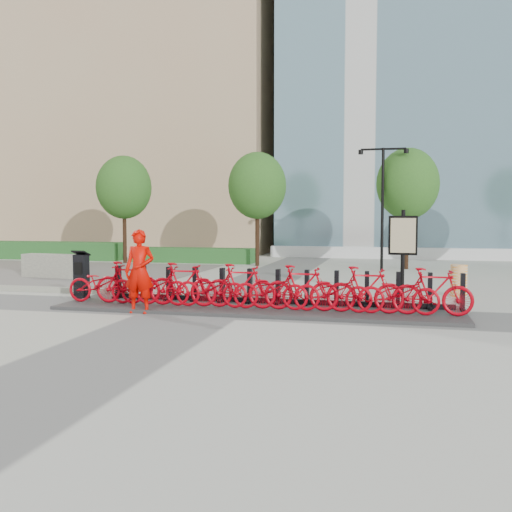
% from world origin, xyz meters
% --- Properties ---
extents(ground, '(120.00, 120.00, 0.00)m').
position_xyz_m(ground, '(0.00, 0.00, 0.00)').
color(ground, '#ADAEA5').
extents(tan_building, '(26.00, 16.00, 30.00)m').
position_xyz_m(tan_building, '(-16.00, 26.00, 15.00)').
color(tan_building, tan).
rests_on(tan_building, ground).
extents(gravel_patch, '(14.00, 14.00, 0.00)m').
position_xyz_m(gravel_patch, '(-10.00, 7.00, 0.01)').
color(gravel_patch, slate).
rests_on(gravel_patch, ground).
extents(hedge_a, '(10.00, 1.40, 0.90)m').
position_xyz_m(hedge_a, '(-14.00, 13.50, 0.45)').
color(hedge_a, '#225A27').
rests_on(hedge_a, ground).
extents(hedge_b, '(6.00, 1.20, 0.70)m').
position_xyz_m(hedge_b, '(-5.00, 13.20, 0.35)').
color(hedge_b, '#225A27').
rests_on(hedge_b, ground).
extents(tree_0, '(2.60, 2.60, 5.10)m').
position_xyz_m(tree_0, '(-8.00, 12.00, 3.59)').
color(tree_0, black).
rests_on(tree_0, ground).
extents(tree_1, '(2.60, 2.60, 5.10)m').
position_xyz_m(tree_1, '(-1.50, 12.00, 3.59)').
color(tree_1, black).
rests_on(tree_1, ground).
extents(tree_2, '(2.60, 2.60, 5.10)m').
position_xyz_m(tree_2, '(5.00, 12.00, 3.59)').
color(tree_2, black).
rests_on(tree_2, ground).
extents(streetlamp, '(2.00, 0.20, 5.00)m').
position_xyz_m(streetlamp, '(4.00, 11.00, 3.13)').
color(streetlamp, black).
rests_on(streetlamp, ground).
extents(dock_pad, '(9.60, 2.40, 0.08)m').
position_xyz_m(dock_pad, '(1.30, 0.30, 0.04)').
color(dock_pad, '#333333').
rests_on(dock_pad, ground).
extents(dock_rail_posts, '(8.74, 0.50, 0.85)m').
position_xyz_m(dock_rail_posts, '(1.72, 0.77, 0.51)').
color(dock_rail_posts, black).
rests_on(dock_rail_posts, dock_pad).
extents(bike_0, '(1.78, 0.62, 0.93)m').
position_xyz_m(bike_0, '(-2.60, -0.05, 0.55)').
color(bike_0, '#AE000C').
rests_on(bike_0, dock_pad).
extents(bike_1, '(1.73, 0.49, 1.04)m').
position_xyz_m(bike_1, '(-1.88, -0.05, 0.60)').
color(bike_1, '#AE000C').
rests_on(bike_1, dock_pad).
extents(bike_2, '(1.78, 0.62, 0.93)m').
position_xyz_m(bike_2, '(-1.16, -0.05, 0.55)').
color(bike_2, '#AE000C').
rests_on(bike_2, dock_pad).
extents(bike_3, '(1.73, 0.49, 1.04)m').
position_xyz_m(bike_3, '(-0.44, -0.05, 0.60)').
color(bike_3, '#AE000C').
rests_on(bike_3, dock_pad).
extents(bike_4, '(1.78, 0.62, 0.93)m').
position_xyz_m(bike_4, '(0.28, -0.05, 0.55)').
color(bike_4, '#AE000C').
rests_on(bike_4, dock_pad).
extents(bike_5, '(1.73, 0.49, 1.04)m').
position_xyz_m(bike_5, '(1.00, -0.05, 0.60)').
color(bike_5, '#AE000C').
rests_on(bike_5, dock_pad).
extents(bike_6, '(1.78, 0.62, 0.93)m').
position_xyz_m(bike_6, '(1.72, -0.05, 0.55)').
color(bike_6, '#AE000C').
rests_on(bike_6, dock_pad).
extents(bike_7, '(1.73, 0.49, 1.04)m').
position_xyz_m(bike_7, '(2.44, -0.05, 0.60)').
color(bike_7, '#AE000C').
rests_on(bike_7, dock_pad).
extents(bike_8, '(1.78, 0.62, 0.93)m').
position_xyz_m(bike_8, '(3.16, -0.05, 0.55)').
color(bike_8, '#AE000C').
rests_on(bike_8, dock_pad).
extents(bike_9, '(1.73, 0.49, 1.04)m').
position_xyz_m(bike_9, '(3.88, -0.05, 0.60)').
color(bike_9, '#AE000C').
rests_on(bike_9, dock_pad).
extents(bike_10, '(1.78, 0.62, 0.93)m').
position_xyz_m(bike_10, '(4.60, -0.05, 0.55)').
color(bike_10, '#AE000C').
rests_on(bike_10, dock_pad).
extents(bike_11, '(1.73, 0.49, 1.04)m').
position_xyz_m(bike_11, '(5.32, -0.05, 0.60)').
color(bike_11, '#AE000C').
rests_on(bike_11, dock_pad).
extents(kiosk, '(0.41, 0.35, 1.27)m').
position_xyz_m(kiosk, '(-3.49, 0.51, 0.69)').
color(kiosk, black).
rests_on(kiosk, dock_pad).
extents(worker_red, '(0.73, 0.50, 1.93)m').
position_xyz_m(worker_red, '(-1.21, -0.81, 0.97)').
color(worker_red, '#D50900').
rests_on(worker_red, ground).
extents(construction_barrel, '(0.53, 0.53, 0.88)m').
position_xyz_m(construction_barrel, '(6.26, 3.86, 0.44)').
color(construction_barrel, orange).
rests_on(construction_barrel, ground).
extents(jersey_barrier, '(2.25, 0.81, 0.85)m').
position_xyz_m(jersey_barrier, '(-7.67, 5.49, 0.43)').
color(jersey_barrier, '#A3A28C').
rests_on(jersey_barrier, ground).
extents(map_sign, '(0.80, 0.22, 2.41)m').
position_xyz_m(map_sign, '(4.73, 3.54, 1.60)').
color(map_sign, black).
rests_on(map_sign, ground).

